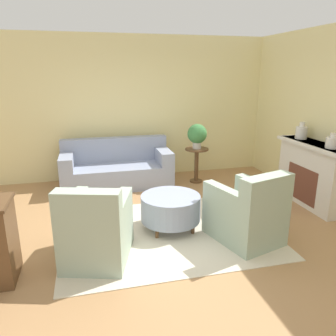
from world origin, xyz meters
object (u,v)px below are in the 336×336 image
couch (117,169)px  potted_plant_on_side_table (197,134)px  side_table (197,160)px  armchair_right (247,214)px  armchair_left (97,231)px  ottoman_table (171,208)px  vase_mantel_near (301,132)px  vase_mantel_far (332,142)px

couch → potted_plant_on_side_table: 1.67m
side_table → potted_plant_on_side_table: size_ratio=1.43×
armchair_right → potted_plant_on_side_table: size_ratio=2.17×
armchair_right → potted_plant_on_side_table: potted_plant_on_side_table is taller
armchair_left → ottoman_table: bearing=29.5°
couch → vase_mantel_near: bearing=-24.7°
vase_mantel_far → couch: bearing=144.8°
vase_mantel_near → vase_mantel_far: 0.73m
couch → side_table: 1.56m
potted_plant_on_side_table → vase_mantel_near: bearing=-39.3°
armchair_right → side_table: armchair_right is taller
armchair_right → side_table: size_ratio=1.52×
armchair_left → armchair_right: same height
vase_mantel_far → armchair_left: bearing=-171.7°
couch → ottoman_table: size_ratio=2.49×
ottoman_table → side_table: 2.08m
armchair_right → vase_mantel_far: size_ratio=4.58×
vase_mantel_near → vase_mantel_far: (-0.00, -0.73, -0.02)m
armchair_left → side_table: bearing=50.0°
ottoman_table → potted_plant_on_side_table: size_ratio=1.73×
couch → potted_plant_on_side_table: size_ratio=4.31×
side_table → potted_plant_on_side_table: bearing=90.0°
couch → armchair_left: armchair_left is taller
couch → armchair_left: bearing=-100.4°
side_table → vase_mantel_near: vase_mantel_near is taller
potted_plant_on_side_table → side_table: bearing=-90.0°
side_table → vase_mantel_near: bearing=-39.3°
ottoman_table → potted_plant_on_side_table: bearing=61.4°
vase_mantel_far → potted_plant_on_side_table: size_ratio=0.47×
armchair_left → vase_mantel_near: bearing=19.7°
armchair_right → ottoman_table: 1.03m
side_table → ottoman_table: bearing=-118.6°
couch → vase_mantel_far: bearing=-35.2°
armchair_right → vase_mantel_near: bearing=38.3°
armchair_right → ottoman_table: bearing=146.0°
armchair_right → ottoman_table: (-0.86, 0.58, -0.07)m
couch → armchair_right: armchair_right is taller
armchair_right → potted_plant_on_side_table: bearing=86.7°
ottoman_table → potted_plant_on_side_table: (1.00, 1.82, 0.65)m
couch → side_table: size_ratio=3.01×
armchair_right → armchair_left: bearing=180.0°
armchair_right → side_table: 2.41m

